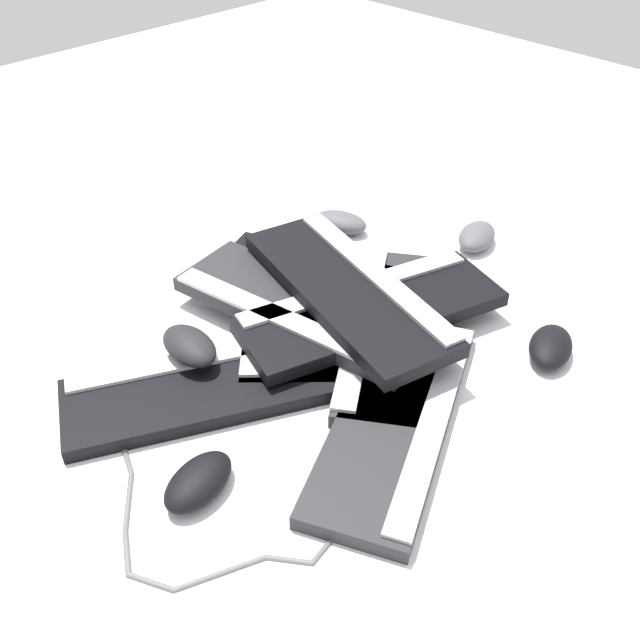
# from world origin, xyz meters

# --- Properties ---
(ground_plane) EXTENTS (3.20, 3.20, 0.00)m
(ground_plane) POSITION_xyz_m (0.00, 0.00, 0.00)
(ground_plane) COLOR white
(keyboard_0) EXTENTS (0.42, 0.41, 0.03)m
(keyboard_0) POSITION_xyz_m (0.05, -0.01, 0.01)
(keyboard_0) COLOR black
(keyboard_0) RESTS_ON ground
(keyboard_1) EXTENTS (0.33, 0.46, 0.03)m
(keyboard_1) POSITION_xyz_m (-0.03, 0.22, 0.01)
(keyboard_1) COLOR black
(keyboard_1) RESTS_ON ground
(keyboard_2) EXTENTS (0.33, 0.46, 0.03)m
(keyboard_2) POSITION_xyz_m (-0.26, 0.07, 0.01)
(keyboard_2) COLOR #232326
(keyboard_2) RESTS_ON ground
(keyboard_3) EXTENTS (0.38, 0.45, 0.03)m
(keyboard_3) POSITION_xyz_m (-0.13, -0.07, 0.01)
(keyboard_3) COLOR #232326
(keyboard_3) RESTS_ON ground
(keyboard_4) EXTENTS (0.46, 0.30, 0.03)m
(keyboard_4) POSITION_xyz_m (0.03, -0.10, 0.01)
(keyboard_4) COLOR black
(keyboard_4) RESTS_ON ground
(keyboard_5) EXTENTS (0.46, 0.23, 0.03)m
(keyboard_5) POSITION_xyz_m (-0.01, 0.02, 0.04)
(keyboard_5) COLOR #232326
(keyboard_5) RESTS_ON keyboard_0
(keyboard_6) EXTENTS (0.28, 0.46, 0.03)m
(keyboard_6) POSITION_xyz_m (-0.09, -0.06, 0.04)
(keyboard_6) COLOR black
(keyboard_6) RESTS_ON keyboard_3
(keyboard_7) EXTENTS (0.46, 0.25, 0.03)m
(keyboard_7) POSITION_xyz_m (-0.05, -0.04, 0.07)
(keyboard_7) COLOR black
(keyboard_7) RESTS_ON keyboard_5
(mouse_0) EXTENTS (0.07, 0.11, 0.04)m
(mouse_0) POSITION_xyz_m (-0.03, -0.08, 0.05)
(mouse_0) COLOR #B7B7BC
(mouse_0) RESTS_ON keyboard_4
(mouse_1) EXTENTS (0.11, 0.13, 0.04)m
(mouse_1) POSITION_xyz_m (0.01, -0.11, 0.05)
(mouse_1) COLOR black
(mouse_1) RESTS_ON keyboard_4
(mouse_2) EXTENTS (0.13, 0.10, 0.04)m
(mouse_2) POSITION_xyz_m (0.17, -0.25, 0.02)
(mouse_2) COLOR #4C4C51
(mouse_2) RESTS_ON ground
(mouse_3) EXTENTS (0.10, 0.13, 0.04)m
(mouse_3) POSITION_xyz_m (-0.06, -0.40, 0.02)
(mouse_3) COLOR #4C4C51
(mouse_3) RESTS_ON ground
(mouse_4) EXTENTS (0.10, 0.13, 0.04)m
(mouse_4) POSITION_xyz_m (-0.34, -0.21, 0.02)
(mouse_4) COLOR black
(mouse_4) RESTS_ON ground
(mouse_5) EXTENTS (0.09, 0.12, 0.04)m
(mouse_5) POSITION_xyz_m (-0.16, 0.35, 0.02)
(mouse_5) COLOR black
(mouse_5) RESTS_ON ground
(mouse_6) EXTENTS (0.11, 0.07, 0.04)m
(mouse_6) POSITION_xyz_m (0.04, 0.21, 0.05)
(mouse_6) COLOR black
(mouse_6) RESTS_ON keyboard_1
(cable_0) EXTENTS (0.46, 0.26, 0.01)m
(cable_0) POSITION_xyz_m (-0.16, 0.37, 0.00)
(cable_0) COLOR #59595B
(cable_0) RESTS_ON ground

